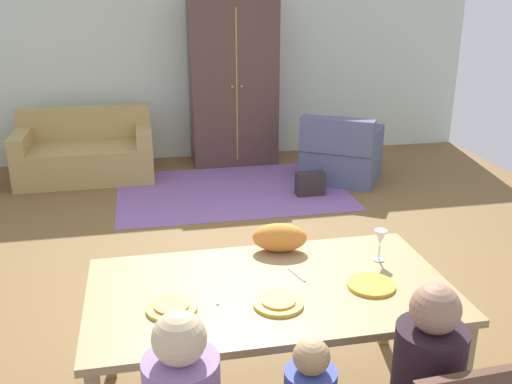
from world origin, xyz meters
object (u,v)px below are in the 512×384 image
at_px(armchair, 341,154).
at_px(handbag, 310,184).
at_px(cat, 280,237).
at_px(armoire, 233,83).
at_px(plate_near_child, 278,303).
at_px(wine_glass, 380,239).
at_px(plate_near_woman, 371,285).
at_px(couch, 86,153).
at_px(plate_near_man, 172,308).
at_px(dining_table, 270,298).

xyz_separation_m(armchair, handbag, (-0.52, -0.45, -0.19)).
height_order(cat, armchair, cat).
distance_m(cat, armoire, 4.41).
distance_m(plate_near_child, wine_glass, 0.78).
bearing_deg(plate_near_woman, plate_near_child, -171.19).
distance_m(plate_near_woman, couch, 4.93).
xyz_separation_m(cat, armchair, (1.59, 3.35, -0.53)).
bearing_deg(wine_glass, plate_near_man, -165.87).
bearing_deg(armoire, cat, -95.82).
bearing_deg(plate_near_child, armchair, 66.15).
height_order(plate_near_child, wine_glass, wine_glass).
bearing_deg(dining_table, handbag, 69.74).
relative_size(armoire, handbag, 6.56).
height_order(couch, handbag, couch).
bearing_deg(dining_table, couch, 106.16).
xyz_separation_m(plate_near_man, armchair, (2.26, 3.88, -0.45)).
xyz_separation_m(plate_near_woman, handbag, (0.70, 3.41, -0.64)).
bearing_deg(plate_near_child, dining_table, 90.00).
relative_size(dining_table, armchair, 1.59).
xyz_separation_m(wine_glass, couch, (-1.97, 4.28, -0.59)).
distance_m(plate_near_child, cat, 0.62).
relative_size(plate_near_woman, armoire, 0.12).
bearing_deg(armchair, couch, 166.95).
relative_size(plate_near_man, handbag, 0.78).
bearing_deg(dining_table, plate_near_child, -90.00).
bearing_deg(armoire, armchair, -42.12).
height_order(plate_near_man, armchair, armchair).
distance_m(armoire, handbag, 1.86).
bearing_deg(plate_near_child, handbag, 70.70).
distance_m(plate_near_man, armoire, 5.05).
bearing_deg(cat, couch, 122.51).
xyz_separation_m(wine_glass, handbag, (0.54, 3.13, -0.76)).
xyz_separation_m(plate_near_man, cat, (0.67, 0.53, 0.08)).
distance_m(wine_glass, armchair, 3.78).
height_order(plate_near_woman, armchair, armchair).
bearing_deg(dining_table, plate_near_woman, -10.96).
relative_size(plate_near_child, handbag, 0.78).
height_order(plate_near_man, couch, couch).
xyz_separation_m(couch, handbag, (2.51, -1.16, -0.17)).
xyz_separation_m(plate_near_child, armoire, (0.60, 4.97, 0.28)).
bearing_deg(plate_near_woman, handbag, 78.32).
xyz_separation_m(plate_near_man, couch, (-0.78, 4.58, -0.46)).
relative_size(plate_near_man, armoire, 0.12).
bearing_deg(armoire, handbag, -67.29).
bearing_deg(handbag, plate_near_woman, -101.68).
bearing_deg(plate_near_man, couch, 99.62).
distance_m(cat, armchair, 3.74).
bearing_deg(cat, plate_near_man, -128.40).
distance_m(wine_glass, couch, 4.75).
relative_size(plate_near_child, cat, 0.78).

